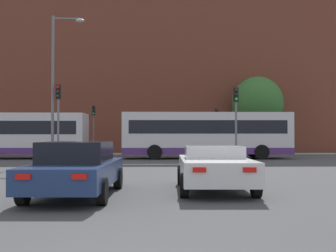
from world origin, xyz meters
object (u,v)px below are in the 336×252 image
(car_saloon_left, at_px, (77,168))
(car_roadster_right, at_px, (214,168))
(pedestrian_waiting, at_px, (168,142))
(traffic_light_far_left, at_px, (93,122))
(bus_crossing_trailing, at_px, (11,134))
(traffic_light_near_left, at_px, (58,111))
(street_lamp_junction, at_px, (58,76))
(bus_crossing_lead, at_px, (206,134))
(traffic_light_near_right, at_px, (236,113))
(traffic_light_far_right, at_px, (217,123))

(car_saloon_left, height_order, car_roadster_right, car_saloon_left)
(pedestrian_waiting, bearing_deg, traffic_light_far_left, 159.65)
(car_saloon_left, xyz_separation_m, car_roadster_right, (3.80, 1.00, -0.06))
(bus_crossing_trailing, relative_size, traffic_light_far_left, 2.47)
(car_roadster_right, xyz_separation_m, traffic_light_near_left, (-7.28, 11.37, 2.31))
(car_saloon_left, relative_size, bus_crossing_trailing, 0.48)
(car_roadster_right, distance_m, traffic_light_far_left, 25.40)
(street_lamp_junction, bearing_deg, bus_crossing_lead, 30.99)
(bus_crossing_lead, relative_size, traffic_light_near_right, 2.69)
(car_roadster_right, distance_m, traffic_light_near_left, 13.69)
(bus_crossing_lead, relative_size, traffic_light_far_left, 2.78)
(bus_crossing_lead, xyz_separation_m, traffic_light_near_right, (1.06, -5.69, 1.18))
(car_saloon_left, relative_size, street_lamp_junction, 0.59)
(car_roadster_right, xyz_separation_m, traffic_light_far_right, (3.33, 23.93, 1.98))
(car_roadster_right, distance_m, traffic_light_near_right, 11.86)
(traffic_light_far_left, height_order, street_lamp_junction, street_lamp_junction)
(traffic_light_near_right, distance_m, street_lamp_junction, 10.32)
(bus_crossing_trailing, xyz_separation_m, pedestrian_waiting, (11.06, 7.16, -0.64))
(car_roadster_right, bearing_deg, traffic_light_far_left, 108.01)
(traffic_light_near_right, xyz_separation_m, pedestrian_waiting, (-3.58, 13.06, -1.85))
(traffic_light_near_left, bearing_deg, bus_crossing_lead, 32.30)
(traffic_light_near_left, xyz_separation_m, street_lamp_junction, (-0.11, 0.22, 2.02))
(car_saloon_left, distance_m, traffic_light_near_left, 13.04)
(bus_crossing_trailing, xyz_separation_m, traffic_light_far_left, (4.60, 7.01, 1.12))
(car_roadster_right, bearing_deg, bus_crossing_trailing, 125.88)
(street_lamp_junction, height_order, pedestrian_waiting, street_lamp_junction)
(traffic_light_far_right, height_order, traffic_light_near_right, traffic_light_near_right)
(traffic_light_far_left, bearing_deg, pedestrian_waiting, 1.33)
(traffic_light_near_right, xyz_separation_m, traffic_light_far_left, (-10.04, 12.91, -0.08))
(street_lamp_junction, bearing_deg, traffic_light_far_left, 89.73)
(bus_crossing_lead, distance_m, traffic_light_far_left, 11.57)
(car_roadster_right, relative_size, traffic_light_near_right, 1.05)
(car_roadster_right, distance_m, traffic_light_far_right, 24.24)
(bus_crossing_lead, bearing_deg, bus_crossing_trailing, 89.13)
(bus_crossing_trailing, bearing_deg, street_lamp_junction, -141.18)
(car_saloon_left, relative_size, traffic_light_far_left, 1.19)
(traffic_light_far_right, distance_m, street_lamp_junction, 16.51)
(bus_crossing_lead, distance_m, bus_crossing_trailing, 13.58)
(traffic_light_far_right, height_order, street_lamp_junction, street_lamp_junction)
(car_saloon_left, bearing_deg, traffic_light_near_left, 107.00)
(car_roadster_right, bearing_deg, traffic_light_near_left, 123.82)
(traffic_light_near_left, bearing_deg, bus_crossing_trailing, 128.40)
(bus_crossing_lead, distance_m, traffic_light_near_right, 5.91)
(traffic_light_far_right, bearing_deg, bus_crossing_lead, -103.54)
(traffic_light_far_left, relative_size, pedestrian_waiting, 2.36)
(bus_crossing_lead, bearing_deg, street_lamp_junction, 120.99)
(traffic_light_near_right, distance_m, pedestrian_waiting, 13.66)
(traffic_light_far_right, bearing_deg, car_roadster_right, -97.91)
(traffic_light_far_right, relative_size, traffic_light_far_left, 0.94)
(pedestrian_waiting, bearing_deg, car_saloon_left, -118.30)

